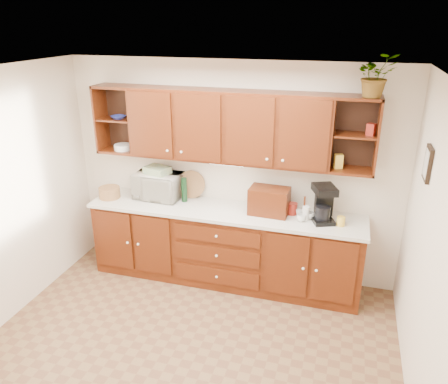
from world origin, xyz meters
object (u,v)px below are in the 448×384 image
Objects in this scene: microwave at (158,186)px; potted_plant at (376,75)px; coffee_maker at (323,204)px; bread_box at (269,201)px.

microwave is 1.35× the size of potted_plant.
potted_plant reaches higher than microwave.
microwave is 2.76m from potted_plant.
potted_plant reaches higher than coffee_maker.
microwave is 1.41m from bread_box.
coffee_maker is 0.98× the size of potted_plant.
bread_box is at bearing 156.76° from coffee_maker.
microwave is at bearing 154.98° from coffee_maker.
bread_box is (1.40, -0.09, -0.00)m from microwave.
potted_plant is (0.37, 0.07, 1.36)m from coffee_maker.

